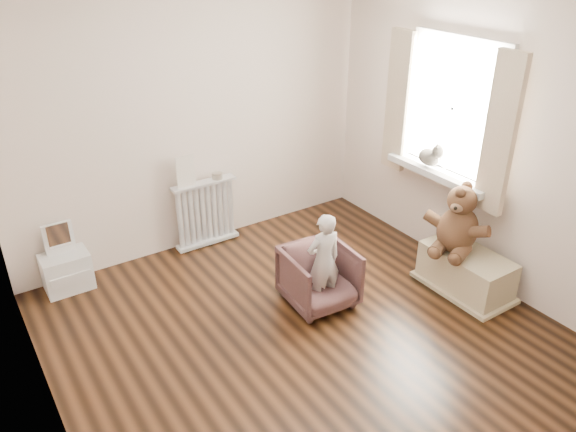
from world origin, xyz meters
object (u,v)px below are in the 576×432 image
radiator (206,209)px  armchair (319,277)px  toy_bench (466,270)px  child (324,261)px  toy_vanity (65,261)px  plush_cat (430,156)px  teddy_bear (459,218)px

radiator → armchair: radiator is taller
radiator → toy_bench: radiator is taller
child → toy_bench: (1.18, -0.49, -0.24)m
toy_vanity → armchair: 2.19m
toy_bench → plush_cat: (0.14, 0.68, 0.80)m
armchair → child: (0.00, -0.05, 0.18)m
toy_vanity → armchair: size_ratio=1.11×
toy_vanity → child: 2.23m
toy_bench → plush_cat: 1.06m
teddy_bear → plush_cat: bearing=50.1°
armchair → plush_cat: plush_cat is taller
radiator → teddy_bear: bearing=-51.2°
radiator → teddy_bear: teddy_bear is taller
radiator → plush_cat: size_ratio=2.41×
radiator → toy_bench: bearing=-52.0°
toy_bench → teddy_bear: size_ratio=1.29×
radiator → plush_cat: (1.66, -1.26, 0.61)m
toy_bench → teddy_bear: 0.49m
toy_vanity → child: bearing=-40.0°
toy_vanity → armchair: toy_vanity is taller
toy_vanity → toy_bench: size_ratio=0.80×
radiator → teddy_bear: (1.47, -1.83, 0.28)m
toy_vanity → teddy_bear: bearing=-32.4°
radiator → armchair: 1.46m
radiator → plush_cat: 2.18m
armchair → plush_cat: bearing=10.6°
radiator → teddy_bear: 2.37m
armchair → child: size_ratio=0.67×
child → toy_bench: child is taller
plush_cat → teddy_bear: bearing=-120.4°
armchair → toy_bench: (1.18, -0.54, -0.05)m
toy_vanity → armchair: (1.71, -1.38, -0.02)m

